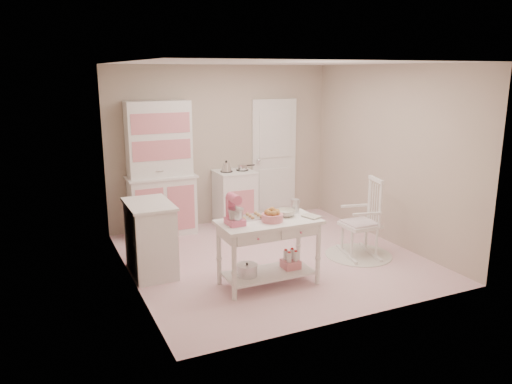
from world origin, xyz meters
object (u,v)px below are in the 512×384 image
at_px(hutch, 161,169).
at_px(rocking_chair, 360,217).
at_px(stove, 235,198).
at_px(bread_basket, 272,218).
at_px(work_table, 269,253).
at_px(stand_mixer, 235,210).
at_px(base_cabinet, 150,238).

height_order(hutch, rocking_chair, hutch).
xyz_separation_m(hutch, rocking_chair, (2.23, -2.07, -0.49)).
height_order(stove, rocking_chair, rocking_chair).
bearing_deg(rocking_chair, hutch, 149.76).
bearing_deg(bread_basket, work_table, 111.80).
bearing_deg(hutch, rocking_chair, -42.89).
distance_m(stove, stand_mixer, 2.58).
relative_size(work_table, stand_mixer, 3.53).
height_order(rocking_chair, stand_mixer, stand_mixer).
relative_size(stand_mixer, bread_basket, 1.36).
relative_size(stove, work_table, 0.77).
bearing_deg(base_cabinet, work_table, -37.90).
height_order(hutch, bread_basket, hutch).
bearing_deg(stove, rocking_chair, -62.97).
relative_size(base_cabinet, rocking_chair, 0.84).
bearing_deg(work_table, base_cabinet, 142.10).
bearing_deg(base_cabinet, rocking_chair, -12.08).
bearing_deg(rocking_chair, stove, 129.68).
distance_m(hutch, work_table, 2.58).
distance_m(hutch, rocking_chair, 3.09).
height_order(rocking_chair, work_table, rocking_chair).
bearing_deg(stand_mixer, stove, 66.29).
distance_m(stove, base_cabinet, 2.25).
relative_size(stove, bread_basket, 3.68).
bearing_deg(stand_mixer, bread_basket, -10.62).
bearing_deg(work_table, hutch, 105.45).
bearing_deg(hutch, base_cabinet, -109.62).
bearing_deg(rocking_chair, stand_mixer, -158.20).
height_order(stand_mixer, bread_basket, stand_mixer).
relative_size(base_cabinet, work_table, 0.77).
bearing_deg(rocking_chair, work_table, -155.10).
xyz_separation_m(stove, base_cabinet, (-1.73, -1.43, 0.00)).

